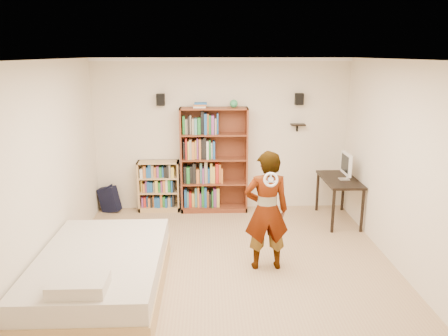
# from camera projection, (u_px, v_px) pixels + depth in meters

# --- Properties ---
(ground) EXTENTS (4.50, 5.00, 0.01)m
(ground) POSITION_uv_depth(u_px,v_px,m) (228.00, 272.00, 5.72)
(ground) COLOR tan
(ground) RESTS_ON ground
(room_shell) EXTENTS (4.52, 5.02, 2.71)m
(room_shell) POSITION_uv_depth(u_px,v_px,m) (228.00, 140.00, 5.27)
(room_shell) COLOR #F0E6CD
(room_shell) RESTS_ON ground
(crown_molding) EXTENTS (4.50, 5.00, 0.06)m
(crown_molding) POSITION_uv_depth(u_px,v_px,m) (228.00, 62.00, 5.04)
(crown_molding) COLOR white
(crown_molding) RESTS_ON room_shell
(speaker_left) EXTENTS (0.14, 0.12, 0.20)m
(speaker_left) POSITION_uv_depth(u_px,v_px,m) (161.00, 100.00, 7.49)
(speaker_left) COLOR black
(speaker_left) RESTS_ON room_shell
(speaker_right) EXTENTS (0.14, 0.12, 0.20)m
(speaker_right) POSITION_uv_depth(u_px,v_px,m) (299.00, 99.00, 7.58)
(speaker_right) COLOR black
(speaker_right) RESTS_ON room_shell
(wall_shelf) EXTENTS (0.25, 0.16, 0.02)m
(wall_shelf) POSITION_uv_depth(u_px,v_px,m) (298.00, 125.00, 7.70)
(wall_shelf) COLOR black
(wall_shelf) RESTS_ON room_shell
(tall_bookshelf) EXTENTS (1.18, 0.34, 1.87)m
(tall_bookshelf) POSITION_uv_depth(u_px,v_px,m) (214.00, 160.00, 7.72)
(tall_bookshelf) COLOR brown
(tall_bookshelf) RESTS_ON ground
(low_bookshelf) EXTENTS (0.73, 0.27, 0.92)m
(low_bookshelf) POSITION_uv_depth(u_px,v_px,m) (159.00, 186.00, 7.84)
(low_bookshelf) COLOR tan
(low_bookshelf) RESTS_ON ground
(computer_desk) EXTENTS (0.55, 1.09, 0.74)m
(computer_desk) POSITION_uv_depth(u_px,v_px,m) (338.00, 200.00, 7.38)
(computer_desk) COLOR black
(computer_desk) RESTS_ON ground
(imac) EXTENTS (0.09, 0.45, 0.45)m
(imac) POSITION_uv_depth(u_px,v_px,m) (345.00, 166.00, 7.17)
(imac) COLOR white
(imac) RESTS_ON computer_desk
(daybed) EXTENTS (1.43, 2.20, 0.65)m
(daybed) POSITION_uv_depth(u_px,v_px,m) (101.00, 269.00, 5.12)
(daybed) COLOR beige
(daybed) RESTS_ON ground
(person) EXTENTS (0.60, 0.41, 1.60)m
(person) POSITION_uv_depth(u_px,v_px,m) (267.00, 211.00, 5.65)
(person) COLOR black
(person) RESTS_ON ground
(wii_wheel) EXTENTS (0.18, 0.07, 0.18)m
(wii_wheel) POSITION_uv_depth(u_px,v_px,m) (271.00, 180.00, 5.23)
(wii_wheel) COLOR white
(wii_wheel) RESTS_ON person
(navy_bag) EXTENTS (0.40, 0.31, 0.47)m
(navy_bag) POSITION_uv_depth(u_px,v_px,m) (109.00, 199.00, 7.84)
(navy_bag) COLOR black
(navy_bag) RESTS_ON ground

